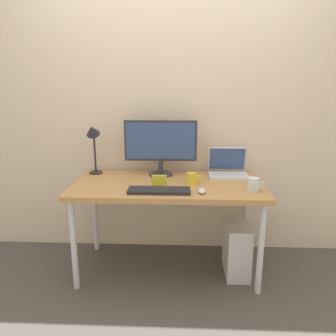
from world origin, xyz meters
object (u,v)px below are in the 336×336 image
(glass_cup, at_px, (253,185))
(computer_tower, at_px, (237,248))
(monitor, at_px, (161,144))
(coffee_mug, at_px, (192,178))
(desk_lamp, at_px, (93,138))
(keyboard, at_px, (159,191))
(laptop, at_px, (228,169))
(desk, at_px, (168,191))
(photo_frame, at_px, (159,181))
(mouse, at_px, (202,191))

(glass_cup, bearing_deg, computer_tower, 117.27)
(monitor, relative_size, computer_tower, 1.41)
(monitor, bearing_deg, coffee_mug, -43.18)
(desk_lamp, xyz_separation_m, keyboard, (0.57, -0.45, -0.30))
(laptop, bearing_deg, desk_lamp, -179.16)
(computer_tower, bearing_deg, desk_lamp, 167.48)
(desk_lamp, relative_size, glass_cup, 3.76)
(desk, xyz_separation_m, photo_frame, (-0.06, -0.11, 0.11))
(keyboard, height_order, glass_cup, glass_cup)
(monitor, distance_m, computer_tower, 1.03)
(keyboard, bearing_deg, coffee_mug, 41.79)
(laptop, bearing_deg, mouse, -116.82)
(laptop, bearing_deg, glass_cup, -72.59)
(computer_tower, bearing_deg, laptop, 102.23)
(keyboard, distance_m, coffee_mug, 0.32)
(desk, xyz_separation_m, laptop, (0.49, 0.24, 0.12))
(glass_cup, distance_m, computer_tower, 0.59)
(mouse, distance_m, glass_cup, 0.37)
(coffee_mug, bearing_deg, computer_tower, -3.51)
(laptop, height_order, desk_lamp, desk_lamp)
(mouse, bearing_deg, coffee_mug, 106.51)
(monitor, xyz_separation_m, coffee_mug, (0.25, -0.24, -0.22))
(laptop, bearing_deg, monitor, -178.26)
(desk_lamp, relative_size, mouse, 4.86)
(desk, xyz_separation_m, computer_tower, (0.55, -0.03, -0.46))
(desk, height_order, desk_lamp, desk_lamp)
(mouse, xyz_separation_m, coffee_mug, (-0.06, 0.22, 0.03))
(desk, relative_size, desk_lamp, 3.32)
(monitor, relative_size, coffee_mug, 5.08)
(desk, bearing_deg, desk_lamp, 159.98)
(desk_lamp, relative_size, coffee_mug, 3.74)
(monitor, xyz_separation_m, glass_cup, (0.69, -0.39, -0.21))
(keyboard, height_order, computer_tower, keyboard)
(monitor, height_order, glass_cup, monitor)
(desk, bearing_deg, laptop, 26.69)
(desk_lamp, height_order, glass_cup, desk_lamp)
(computer_tower, bearing_deg, mouse, -146.70)
(desk_lamp, xyz_separation_m, coffee_mug, (0.81, -0.24, -0.27))
(mouse, distance_m, coffee_mug, 0.23)
(desk, relative_size, glass_cup, 12.51)
(desk, distance_m, desk_lamp, 0.76)
(monitor, distance_m, coffee_mug, 0.41)
(laptop, height_order, coffee_mug, laptop)
(keyboard, relative_size, photo_frame, 4.00)
(laptop, bearing_deg, photo_frame, -147.23)
(laptop, height_order, keyboard, laptop)
(desk, xyz_separation_m, monitor, (-0.07, 0.23, 0.32))
(keyboard, relative_size, computer_tower, 1.05)
(mouse, bearing_deg, computer_tower, 33.30)
(laptop, relative_size, photo_frame, 2.91)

